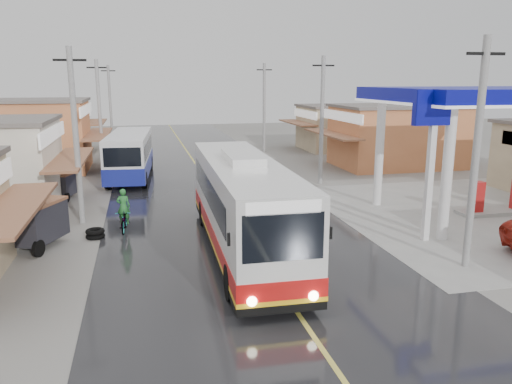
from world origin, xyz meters
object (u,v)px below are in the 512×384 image
second_bus (130,155)px  tyre_stack (95,234)px  tricycle_far (63,184)px  tricycle_near (36,221)px  cyclist (124,217)px  coach_bus (242,205)px

second_bus → tyre_stack: size_ratio=11.82×
tricycle_far → tricycle_near: bearing=-71.2°
cyclist → tyre_stack: 1.50m
second_bus → cyclist: size_ratio=4.80×
coach_bus → tricycle_far: bearing=127.9°
tricycle_far → tyre_stack: size_ratio=2.82×
cyclist → tricycle_near: 3.67m
second_bus → cyclist: second_bus is taller
coach_bus → tricycle_far: size_ratio=5.55×
cyclist → tricycle_far: 7.90m
tricycle_far → second_bus: bearing=72.3°
coach_bus → tyre_stack: 6.70m
tricycle_far → tyre_stack: 8.22m
tricycle_near → tyre_stack: tricycle_near is taller
cyclist → tricycle_near: bearing=-152.0°
tricycle_near → tricycle_far: tricycle_near is taller
cyclist → tyre_stack: size_ratio=2.46×
second_bus → coach_bus: bearing=-70.0°
cyclist → tricycle_far: bearing=120.0°
cyclist → tyre_stack: bearing=-143.0°
coach_bus → second_bus: size_ratio=1.32×
cyclist → tyre_stack: (-1.20, -0.78, -0.44)m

